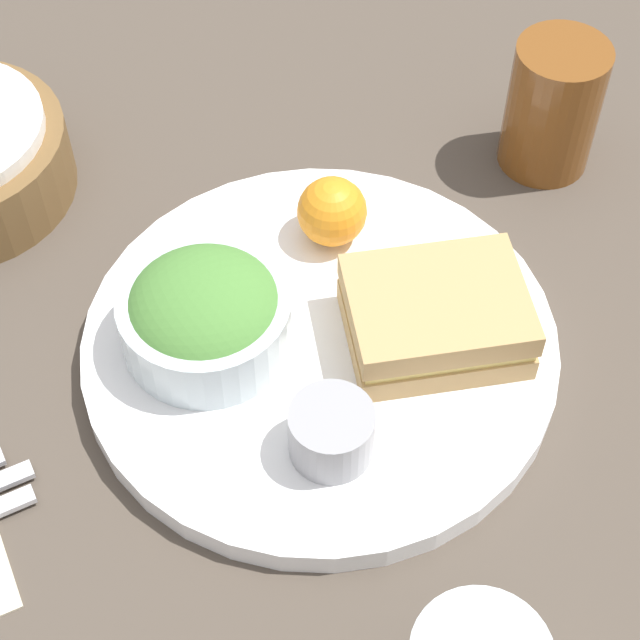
{
  "coord_description": "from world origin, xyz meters",
  "views": [
    {
      "loc": [
        -0.19,
        -0.4,
        0.62
      ],
      "look_at": [
        0.0,
        0.0,
        0.04
      ],
      "focal_mm": 60.0,
      "sensor_mm": 36.0,
      "label": 1
    }
  ],
  "objects_px": {
    "plate": "(320,346)",
    "sandwich": "(436,317)",
    "drink_glass": "(553,107)",
    "dressing_cup": "(331,432)",
    "salad_bowl": "(205,315)"
  },
  "relations": [
    {
      "from": "plate",
      "to": "sandwich",
      "type": "xyz_separation_m",
      "value": [
        0.07,
        -0.03,
        0.03
      ]
    },
    {
      "from": "plate",
      "to": "drink_glass",
      "type": "xyz_separation_m",
      "value": [
        0.25,
        0.1,
        0.04
      ]
    },
    {
      "from": "plate",
      "to": "sandwich",
      "type": "height_order",
      "value": "sandwich"
    },
    {
      "from": "sandwich",
      "to": "dressing_cup",
      "type": "bearing_deg",
      "value": -154.1
    },
    {
      "from": "salad_bowl",
      "to": "dressing_cup",
      "type": "relative_size",
      "value": 2.14
    },
    {
      "from": "salad_bowl",
      "to": "plate",
      "type": "bearing_deg",
      "value": -24.13
    },
    {
      "from": "drink_glass",
      "to": "plate",
      "type": "bearing_deg",
      "value": -157.99
    },
    {
      "from": "salad_bowl",
      "to": "dressing_cup",
      "type": "bearing_deg",
      "value": -71.34
    },
    {
      "from": "salad_bowl",
      "to": "dressing_cup",
      "type": "distance_m",
      "value": 0.12
    },
    {
      "from": "sandwich",
      "to": "drink_glass",
      "type": "xyz_separation_m",
      "value": [
        0.18,
        0.14,
        0.01
      ]
    },
    {
      "from": "dressing_cup",
      "to": "sandwich",
      "type": "bearing_deg",
      "value": 25.9
    },
    {
      "from": "salad_bowl",
      "to": "dressing_cup",
      "type": "xyz_separation_m",
      "value": [
        0.04,
        -0.12,
        -0.01
      ]
    },
    {
      "from": "drink_glass",
      "to": "dressing_cup",
      "type": "bearing_deg",
      "value": -146.81
    },
    {
      "from": "dressing_cup",
      "to": "plate",
      "type": "bearing_deg",
      "value": 69.14
    },
    {
      "from": "plate",
      "to": "salad_bowl",
      "type": "height_order",
      "value": "salad_bowl"
    }
  ]
}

